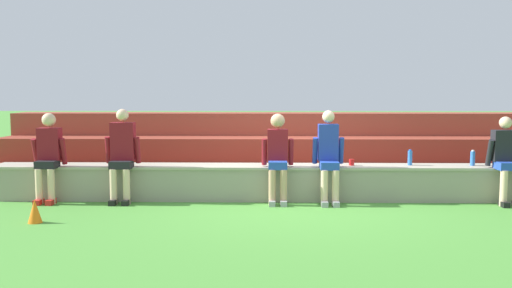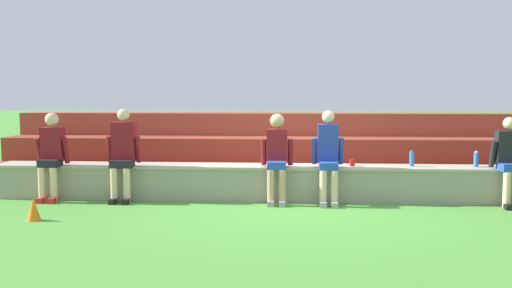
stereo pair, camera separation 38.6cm
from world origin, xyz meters
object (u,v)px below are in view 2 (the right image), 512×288
person_right_of_center (328,155)px  water_bottle_mid_right (412,159)px  person_far_left (51,153)px  person_far_right (510,158)px  person_center (277,154)px  water_bottle_center_gap (476,159)px  plastic_cup_right_end (352,163)px  person_left_of_center (123,152)px  sports_cone (34,209)px

person_right_of_center → water_bottle_mid_right: person_right_of_center is taller
person_far_left → person_right_of_center: 4.42m
person_far_right → person_center: bearing=179.3°
water_bottle_center_gap → plastic_cup_right_end: (-1.95, -0.02, -0.07)m
water_bottle_center_gap → person_far_left: bearing=-177.5°
person_far_left → person_right_of_center: bearing=0.1°
water_bottle_mid_right → person_far_right: bearing=-14.3°
person_far_right → water_bottle_mid_right: bearing=165.7°
person_left_of_center → water_bottle_mid_right: 4.62m
water_bottle_mid_right → person_left_of_center: bearing=-175.9°
person_left_of_center → person_center: person_left_of_center is taller
person_left_of_center → person_right_of_center: size_ratio=1.02×
person_far_right → plastic_cup_right_end: person_far_right is taller
water_bottle_center_gap → sports_cone: 6.66m
person_far_right → plastic_cup_right_end: size_ratio=13.23×
water_bottle_center_gap → sports_cone: size_ratio=0.80×
water_bottle_center_gap → person_far_right: bearing=-39.7°
water_bottle_mid_right → water_bottle_center_gap: (1.00, -0.03, -0.00)m
person_far_left → sports_cone: size_ratio=4.49×
sports_cone → person_left_of_center: bearing=59.3°
plastic_cup_right_end → sports_cone: 4.80m
water_bottle_mid_right → water_bottle_center_gap: size_ratio=1.01×
plastic_cup_right_end → sports_cone: size_ratio=0.33×
person_far_left → person_right_of_center: person_right_of_center is taller
person_far_left → person_center: bearing=0.3°
person_left_of_center → person_far_right: person_left_of_center is taller
person_center → person_far_right: (3.55, -0.04, -0.03)m
person_right_of_center → water_bottle_center_gap: bearing=7.2°
person_right_of_center → water_bottle_mid_right: 1.40m
person_left_of_center → plastic_cup_right_end: 3.67m
person_left_of_center → water_bottle_center_gap: (5.60, 0.30, -0.12)m
plastic_cup_right_end → person_far_right: bearing=-7.5°
person_far_left → person_left_of_center: person_left_of_center is taller
person_center → person_right_of_center: size_ratio=0.97×
person_far_left → water_bottle_mid_right: size_ratio=5.53×
water_bottle_center_gap → sports_cone: (-6.43, -1.69, -0.52)m
person_right_of_center → water_bottle_mid_right: bearing=13.5°
person_far_left → sports_cone: 1.55m
person_far_left → plastic_cup_right_end: (4.82, 0.28, -0.16)m
person_left_of_center → person_right_of_center: bearing=0.1°
person_right_of_center → water_bottle_mid_right: size_ratio=5.70×
person_center → person_far_right: bearing=-0.7°
person_left_of_center → person_far_left: bearing=-180.0°
person_center → person_right_of_center: (0.80, -0.01, 0.00)m
person_left_of_center → person_center: (2.45, 0.02, -0.03)m
person_far_left → plastic_cup_right_end: 4.84m
person_far_left → water_bottle_center_gap: size_ratio=5.59×
person_right_of_center → water_bottle_center_gap: 2.37m
person_far_left → person_far_right: person_far_left is taller
water_bottle_mid_right → sports_cone: (-5.43, -1.72, -0.52)m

